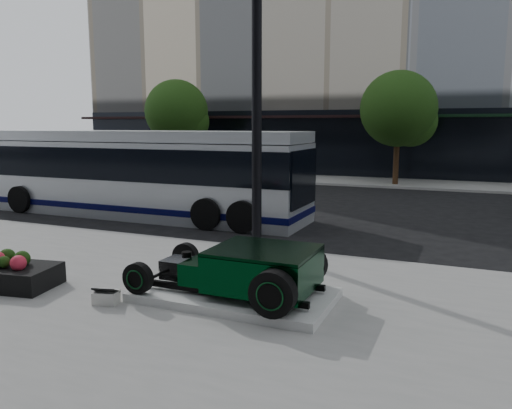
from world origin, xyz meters
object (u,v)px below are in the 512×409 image
at_px(hot_rod, 252,269).
at_px(lamppost, 257,99).
at_px(transit_bus, 138,173).
at_px(flower_planter, 3,273).

distance_m(hot_rod, lamppost, 4.71).
relative_size(lamppost, transit_bus, 0.64).
xyz_separation_m(hot_rod, flower_planter, (-4.66, -1.07, -0.34)).
relative_size(hot_rod, lamppost, 0.41).
bearing_deg(transit_bus, hot_rod, -42.80).
bearing_deg(flower_planter, transit_bus, 108.40).
bearing_deg(lamppost, transit_bus, 150.35).
relative_size(flower_planter, transit_bus, 0.18).
bearing_deg(hot_rod, lamppost, 111.81).
relative_size(hot_rod, transit_bus, 0.27).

